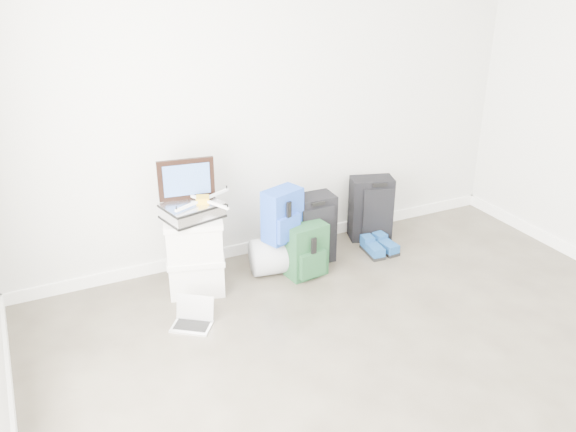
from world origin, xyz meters
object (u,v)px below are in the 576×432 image
large_suitcase (311,229)px  boxes_stack (195,254)px  carry_on (371,209)px  laptop (193,318)px  briefcase (192,211)px  duffel_bag (281,254)px

large_suitcase → boxes_stack: bearing=-176.4°
carry_on → laptop: carry_on is taller
briefcase → large_suitcase: bearing=-11.5°
large_suitcase → laptop: size_ratio=1.76×
carry_on → laptop: (-1.89, -0.63, -0.24)m
laptop → large_suitcase: bearing=57.6°
duffel_bag → laptop: (-0.89, -0.42, -0.10)m
briefcase → laptop: (-0.18, -0.45, -0.63)m
duffel_bag → carry_on: size_ratio=0.84×
boxes_stack → briefcase: size_ratio=1.52×
boxes_stack → duffel_bag: size_ratio=1.25×
large_suitcase → carry_on: 0.71m
large_suitcase → duffel_bag: bearing=-168.5°
carry_on → briefcase: bearing=-156.1°
boxes_stack → laptop: boxes_stack is taller
duffel_bag → laptop: 0.99m
briefcase → laptop: 0.79m
duffel_bag → laptop: duffel_bag is taller
briefcase → laptop: size_ratio=1.20×
carry_on → boxes_stack: bearing=-156.1°
boxes_stack → carry_on: (1.71, 0.19, -0.02)m
laptop → duffel_bag: bearing=61.3°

